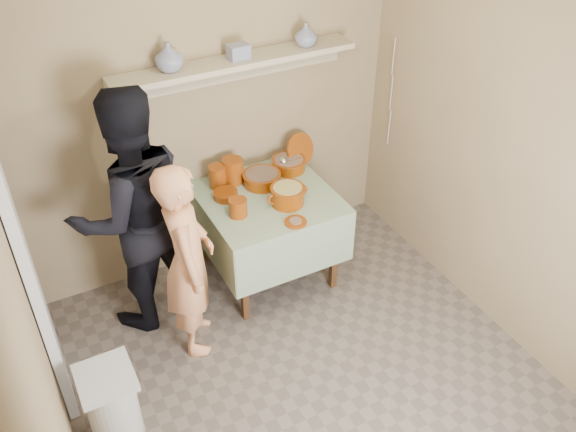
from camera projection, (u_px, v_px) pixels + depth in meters
ground at (321, 398)px, 4.00m from camera, size 3.50×3.50×0.00m
tile_panel at (27, 267)px, 3.54m from camera, size 0.06×0.70×2.00m
plate_stack_a at (218, 177)px, 4.61m from camera, size 0.13×0.13×0.18m
plate_stack_b at (233, 171)px, 4.66m from camera, size 0.16×0.16×0.20m
bowl_stack at (238, 208)px, 4.32m from camera, size 0.13×0.13×0.13m
empty_bowl at (226, 195)px, 4.53m from camera, size 0.18×0.18×0.05m
propped_lid at (300, 149)px, 4.89m from camera, size 0.28×0.18×0.25m
vase_right at (306, 35)px, 4.37m from camera, size 0.18×0.18×0.17m
vase_left at (169, 57)px, 4.00m from camera, size 0.26×0.26×0.20m
ceramic_box at (238, 52)px, 4.19m from camera, size 0.15×0.11×0.10m
person_cook at (188, 261)px, 4.00m from camera, size 0.49×0.61×1.46m
person_helper at (134, 213)px, 4.12m from camera, size 0.96×0.79×1.83m
room_shell at (331, 196)px, 3.05m from camera, size 3.04×3.54×2.62m
serving_table at (267, 209)px, 4.63m from camera, size 0.97×0.97×0.76m
cazuela_meat_a at (262, 178)px, 4.66m from camera, size 0.30×0.30×0.10m
cazuela_meat_b at (289, 163)px, 4.83m from camera, size 0.28×0.28×0.10m
ladle at (284, 161)px, 4.76m from camera, size 0.08×0.26×0.19m
cazuela_rice at (288, 194)px, 4.43m from camera, size 0.33×0.25×0.14m
front_plate at (296, 222)px, 4.28m from camera, size 0.16×0.16×0.03m
wall_shelf at (235, 64)px, 4.27m from camera, size 1.80×0.25×0.21m
trash_bin at (112, 405)px, 3.62m from camera, size 0.32×0.32×0.56m
electrical_cord at (391, 93)px, 4.88m from camera, size 0.01×0.05×0.90m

